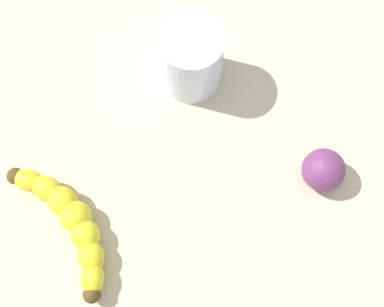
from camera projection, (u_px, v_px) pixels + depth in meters
The scene contains 4 objects.
wooden_tabletop at pixel (253, 183), 65.42cm from camera, with size 120.00×120.00×3.00cm, color #C5B598.
banana at pixel (69, 221), 60.41cm from camera, with size 18.68×9.53×3.81cm.
smoothie_glass at pixel (192, 60), 63.96cm from camera, with size 7.99×7.99×9.72cm.
plum_fruit at pixel (324, 170), 61.63cm from camera, with size 5.31×5.31×5.31cm, color #6B3360.
Camera 1 is at (3.13, -18.31, 64.84)cm, focal length 47.41 mm.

